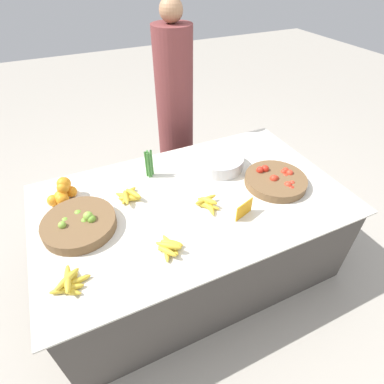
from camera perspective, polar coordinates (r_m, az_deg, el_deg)
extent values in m
plane|color=#ADA599|center=(2.32, 0.00, -13.17)|extent=(12.00, 12.00, 0.00)
cube|color=#4C4742|center=(2.08, 0.00, -7.97)|extent=(1.80, 1.09, 0.63)
cube|color=silver|center=(1.85, 0.00, -1.33)|extent=(1.88, 1.13, 0.01)
cylinder|color=brown|center=(1.76, -20.67, -5.75)|extent=(0.40, 0.40, 0.06)
sphere|color=#7AB238|center=(1.73, -19.71, -5.34)|extent=(0.05, 0.05, 0.05)
sphere|color=#89BC42|center=(1.71, -19.17, -4.37)|extent=(0.05, 0.05, 0.05)
sphere|color=#6BA333|center=(1.80, -20.73, -4.64)|extent=(0.05, 0.05, 0.05)
sphere|color=#7AB238|center=(1.82, -20.50, -3.84)|extent=(0.04, 0.04, 0.04)
sphere|color=#7AB238|center=(1.80, -20.82, -4.00)|extent=(0.05, 0.05, 0.05)
sphere|color=#7AB238|center=(1.70, -18.60, -4.92)|extent=(0.05, 0.05, 0.05)
sphere|color=#89BC42|center=(1.81, -18.11, -3.49)|extent=(0.05, 0.05, 0.05)
sphere|color=#89BC42|center=(1.72, -23.50, -5.80)|extent=(0.04, 0.04, 0.04)
sphere|color=#7AB238|center=(1.78, -22.95, -5.16)|extent=(0.05, 0.05, 0.05)
cylinder|color=brown|center=(2.01, 15.61, 2.10)|extent=(0.39, 0.39, 0.05)
sphere|color=red|center=(2.04, 19.24, 1.56)|extent=(0.04, 0.04, 0.04)
sphere|color=red|center=(2.07, 18.02, 2.54)|extent=(0.04, 0.04, 0.04)
sphere|color=red|center=(2.02, 12.77, 4.18)|extent=(0.05, 0.05, 0.05)
sphere|color=red|center=(2.05, 17.31, 2.75)|extent=(0.05, 0.05, 0.05)
sphere|color=red|center=(1.95, 18.39, 0.58)|extent=(0.04, 0.04, 0.04)
sphere|color=red|center=(1.98, 15.31, 2.46)|extent=(0.05, 0.05, 0.05)
sphere|color=red|center=(2.09, 14.55, 3.93)|extent=(0.04, 0.04, 0.04)
sphere|color=red|center=(1.97, 17.79, 1.22)|extent=(0.05, 0.05, 0.05)
sphere|color=red|center=(2.00, 15.83, 1.92)|extent=(0.04, 0.04, 0.04)
sphere|color=red|center=(1.99, 18.52, 1.57)|extent=(0.04, 0.04, 0.04)
sphere|color=red|center=(2.06, 17.05, 3.63)|extent=(0.04, 0.04, 0.04)
sphere|color=red|center=(2.04, 13.83, 4.24)|extent=(0.05, 0.05, 0.05)
sphere|color=red|center=(2.08, 17.40, 3.93)|extent=(0.04, 0.04, 0.04)
sphere|color=red|center=(2.06, 18.08, 3.39)|extent=(0.05, 0.05, 0.05)
sphere|color=red|center=(1.99, 15.68, 2.54)|extent=(0.04, 0.04, 0.04)
sphere|color=orange|center=(1.94, -23.44, -1.36)|extent=(0.07, 0.07, 0.07)
sphere|color=orange|center=(1.96, -23.64, -0.80)|extent=(0.08, 0.08, 0.08)
sphere|color=orange|center=(2.02, -22.79, 0.47)|extent=(0.07, 0.07, 0.07)
sphere|color=orange|center=(1.99, -22.00, 0.08)|extent=(0.07, 0.07, 0.07)
sphere|color=orange|center=(1.95, -23.72, -1.09)|extent=(0.08, 0.08, 0.08)
sphere|color=orange|center=(1.96, -24.93, -1.47)|extent=(0.07, 0.07, 0.07)
sphere|color=orange|center=(1.96, -23.23, 1.47)|extent=(0.08, 0.08, 0.08)
sphere|color=orange|center=(1.95, -23.36, 0.74)|extent=(0.07, 0.07, 0.07)
cylinder|color=silver|center=(2.09, 5.23, 5.76)|extent=(0.33, 0.33, 0.09)
cube|color=orange|center=(1.72, 9.91, -3.28)|extent=(0.13, 0.05, 0.10)
cylinder|color=#428438|center=(1.98, -8.33, 4.99)|extent=(0.01, 0.01, 0.19)
cylinder|color=#428438|center=(1.99, -8.74, 5.24)|extent=(0.01, 0.01, 0.19)
cylinder|color=#4C8E42|center=(1.99, -8.58, 5.26)|extent=(0.01, 0.01, 0.19)
cylinder|color=#4C8E42|center=(2.01, -8.27, 5.53)|extent=(0.01, 0.01, 0.19)
cylinder|color=#428438|center=(2.00, -8.37, 5.37)|extent=(0.01, 0.01, 0.19)
cylinder|color=#4C8E42|center=(1.99, -8.07, 5.19)|extent=(0.01, 0.01, 0.19)
cylinder|color=#4C8E42|center=(2.00, -7.70, 5.55)|extent=(0.01, 0.01, 0.19)
cylinder|color=#428438|center=(2.01, -7.62, 5.60)|extent=(0.01, 0.01, 0.19)
cylinder|color=#4C8E42|center=(1.98, -7.93, 5.16)|extent=(0.01, 0.01, 0.19)
ellipsoid|color=gold|center=(1.55, -4.81, -11.15)|extent=(0.07, 0.14, 0.03)
ellipsoid|color=gold|center=(1.56, -4.24, -10.58)|extent=(0.13, 0.07, 0.03)
ellipsoid|color=gold|center=(1.57, -4.15, -10.00)|extent=(0.05, 0.16, 0.03)
ellipsoid|color=gold|center=(1.57, -4.79, -10.18)|extent=(0.11, 0.11, 0.03)
ellipsoid|color=gold|center=(1.57, -3.88, -9.72)|extent=(0.12, 0.10, 0.04)
ellipsoid|color=gold|center=(1.53, -4.10, -10.20)|extent=(0.11, 0.10, 0.03)
ellipsoid|color=gold|center=(1.52, -4.74, -11.18)|extent=(0.09, 0.11, 0.03)
ellipsoid|color=gold|center=(1.79, 2.54, -2.29)|extent=(0.06, 0.14, 0.03)
ellipsoid|color=gold|center=(1.78, 2.92, -2.68)|extent=(0.13, 0.13, 0.03)
ellipsoid|color=gold|center=(1.77, 3.51, -2.75)|extent=(0.07, 0.15, 0.03)
ellipsoid|color=gold|center=(1.79, 2.66, -1.38)|extent=(0.15, 0.05, 0.03)
ellipsoid|color=gold|center=(1.77, 3.20, -1.68)|extent=(0.09, 0.11, 0.03)
ellipsoid|color=gold|center=(1.86, -11.76, -1.18)|extent=(0.14, 0.09, 0.04)
ellipsoid|color=gold|center=(1.89, -12.11, -0.54)|extent=(0.06, 0.13, 0.03)
ellipsoid|color=gold|center=(1.90, -12.17, -0.23)|extent=(0.14, 0.10, 0.03)
ellipsoid|color=gold|center=(1.88, -12.30, -0.84)|extent=(0.13, 0.14, 0.03)
ellipsoid|color=gold|center=(1.88, -12.12, -0.81)|extent=(0.12, 0.14, 0.03)
ellipsoid|color=gold|center=(1.84, -12.48, -0.96)|extent=(0.05, 0.14, 0.03)
ellipsoid|color=gold|center=(1.85, -11.08, -0.26)|extent=(0.08, 0.12, 0.03)
ellipsoid|color=gold|center=(1.52, -22.73, -16.65)|extent=(0.15, 0.05, 0.03)
ellipsoid|color=gold|center=(1.52, -22.59, -17.01)|extent=(0.12, 0.10, 0.03)
ellipsoid|color=gold|center=(1.54, -22.18, -15.65)|extent=(0.10, 0.10, 0.03)
ellipsoid|color=gold|center=(1.54, -21.47, -15.68)|extent=(0.15, 0.04, 0.03)
ellipsoid|color=gold|center=(1.52, -22.65, -15.05)|extent=(0.13, 0.11, 0.03)
ellipsoid|color=gold|center=(1.52, -22.60, -15.04)|extent=(0.05, 0.16, 0.03)
cylinder|color=brown|center=(2.64, -3.22, 14.13)|extent=(0.30, 0.30, 1.41)
sphere|color=#A87A56|center=(2.40, -4.02, 31.34)|extent=(0.17, 0.17, 0.17)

